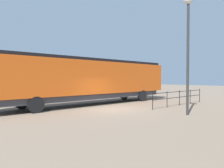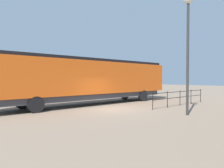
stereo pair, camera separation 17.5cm
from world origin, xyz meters
TOP-DOWN VIEW (x-y plane):
  - ground_plane at (0.00, 0.00)m, footprint 120.00×120.00m
  - locomotive at (-3.50, 1.05)m, footprint 2.86×17.14m
  - lamp_post at (4.91, 1.76)m, footprint 0.60×0.60m
  - platform_fence at (2.13, 5.68)m, footprint 0.05×7.53m

SIDE VIEW (x-z plane):
  - ground_plane at x=0.00m, z-range 0.00..0.00m
  - platform_fence at x=2.13m, z-range 0.18..1.46m
  - locomotive at x=-3.50m, z-range 0.26..4.22m
  - lamp_post at x=4.91m, z-range 1.75..9.20m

